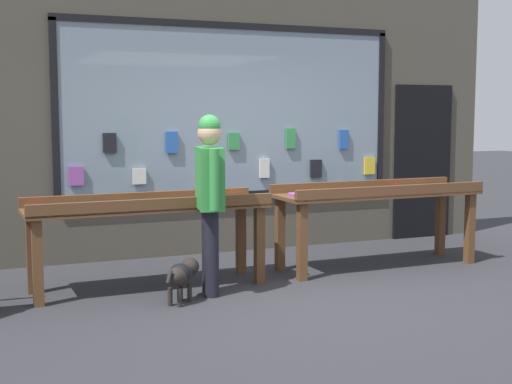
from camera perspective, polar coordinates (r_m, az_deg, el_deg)
The scene contains 6 objects.
ground_plane at distance 6.83m, azimuth 4.06°, elevation -8.27°, with size 40.00×40.00×0.00m, color #2D2D33.
shopfront_facade at distance 8.83m, azimuth -2.58°, elevation 6.23°, with size 7.60×0.29×3.43m.
display_table_left at distance 7.03m, azimuth -8.61°, elevation -1.77°, with size 2.37×0.69×0.92m.
display_table_right at distance 8.05m, azimuth 9.71°, elevation -0.61°, with size 2.37×0.73×0.95m.
person_browsing at distance 6.69m, azimuth -3.72°, elevation 0.17°, with size 0.30×0.66×1.71m.
small_dog at distance 6.54m, azimuth -5.97°, elevation -6.57°, with size 0.41×0.42×0.38m.
Camera 1 is at (-2.97, -5.91, 1.72)m, focal length 50.00 mm.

